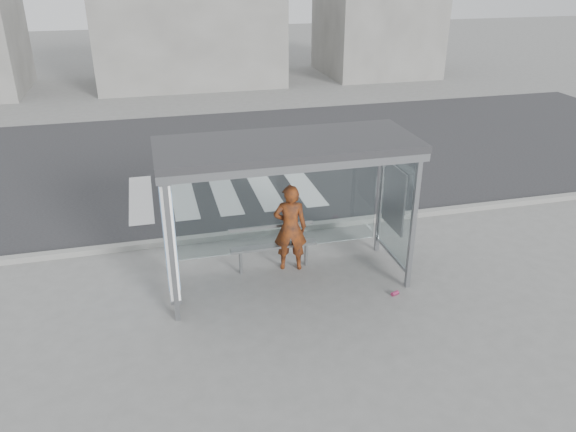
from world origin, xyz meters
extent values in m
plane|color=slate|center=(0.00, 0.00, 0.00)|extent=(80.00, 80.00, 0.00)
cube|color=#262629|center=(0.00, 7.00, 0.00)|extent=(30.00, 10.00, 0.01)
cube|color=gray|center=(0.00, 1.95, 0.06)|extent=(30.00, 0.18, 0.12)
cube|color=silver|center=(-2.50, 4.50, 0.00)|extent=(0.55, 3.00, 0.00)
cube|color=silver|center=(-1.50, 4.50, 0.00)|extent=(0.55, 3.00, 0.00)
cube|color=silver|center=(-0.50, 4.50, 0.00)|extent=(0.55, 3.00, 0.00)
cube|color=silver|center=(0.50, 4.50, 0.00)|extent=(0.55, 3.00, 0.00)
cube|color=silver|center=(1.50, 4.50, 0.00)|extent=(0.55, 3.00, 0.00)
cube|color=gray|center=(-2.00, -0.70, 1.25)|extent=(0.08, 0.08, 2.50)
cube|color=gray|center=(2.00, -0.70, 1.25)|extent=(0.08, 0.08, 2.50)
cube|color=gray|center=(-2.00, 0.70, 1.25)|extent=(0.08, 0.08, 2.50)
cube|color=gray|center=(2.00, 0.70, 1.25)|extent=(0.08, 0.08, 2.50)
cube|color=#2D2D30|center=(0.00, 0.00, 2.56)|extent=(4.25, 1.65, 0.12)
cube|color=gray|center=(0.00, -0.76, 2.45)|extent=(4.25, 0.06, 0.18)
cube|color=white|center=(0.00, 0.70, 1.30)|extent=(3.80, 0.02, 2.00)
cube|color=white|center=(-2.00, 0.00, 1.30)|extent=(0.15, 1.25, 2.00)
cube|color=#3981D0|center=(-1.92, 0.00, 1.30)|extent=(0.01, 1.10, 1.70)
cylinder|color=#FD6016|center=(-1.91, 0.25, 1.55)|extent=(0.02, 0.32, 0.32)
cube|color=white|center=(2.00, 0.00, 1.30)|extent=(0.03, 1.25, 2.00)
cube|color=beige|center=(1.97, 0.05, 1.40)|extent=(0.03, 0.86, 1.16)
cube|color=slate|center=(0.00, 18.00, 2.50)|extent=(8.00, 5.00, 5.00)
imported|color=#C66512|center=(0.16, 0.46, 0.83)|extent=(0.68, 0.53, 1.66)
cube|color=slate|center=(-0.14, 0.47, 0.49)|extent=(1.59, 0.19, 0.04)
cylinder|color=slate|center=(-0.76, 0.47, 0.23)|extent=(0.06, 0.06, 0.46)
cylinder|color=slate|center=(0.47, 0.47, 0.23)|extent=(0.06, 0.06, 0.46)
cube|color=slate|center=(-0.14, 0.66, 0.80)|extent=(1.59, 0.04, 0.05)
cylinder|color=#DD417B|center=(1.68, -0.91, 0.04)|extent=(0.15, 0.11, 0.07)
camera|label=1|loc=(-2.14, -8.38, 5.33)|focal=35.00mm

